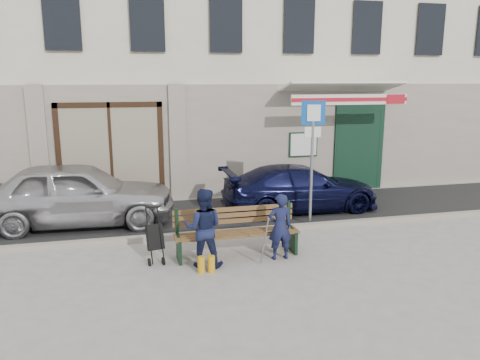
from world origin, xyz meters
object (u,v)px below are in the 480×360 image
object	(u,v)px
car_silver	(77,194)
man	(280,227)
parking_sign	(312,142)
woman	(203,228)
stroller	(155,238)
car_navy	(300,188)
bench	(235,233)

from	to	relation	value
car_silver	man	world-z (taller)	car_silver
car_silver	parking_sign	world-z (taller)	parking_sign
woman	parking_sign	bearing A→B (deg)	-132.74
parking_sign	stroller	size ratio (longest dim) A/B	2.80
car_navy	parking_sign	world-z (taller)	parking_sign
car_silver	man	xyz separation A→B (m)	(3.91, -3.09, -0.12)
bench	stroller	xyz separation A→B (m)	(-1.50, 0.05, -0.00)
man	stroller	size ratio (longest dim) A/B	1.24
parking_sign	man	size ratio (longest dim) A/B	2.26
car_silver	woman	size ratio (longest dim) A/B	3.05
car_navy	parking_sign	bearing A→B (deg)	168.61
car_silver	bench	world-z (taller)	car_silver
parking_sign	bench	size ratio (longest dim) A/B	1.20
parking_sign	bench	xyz separation A→B (m)	(-2.13, -1.46, -1.49)
car_navy	man	size ratio (longest dim) A/B	3.20
car_silver	car_navy	size ratio (longest dim) A/B	1.08
bench	car_navy	bearing A→B (deg)	49.15
car_navy	parking_sign	size ratio (longest dim) A/B	1.42
car_navy	man	world-z (taller)	man
woman	stroller	bearing A→B (deg)	-11.23
parking_sign	man	bearing A→B (deg)	-115.68
car_navy	car_silver	bearing A→B (deg)	88.92
car_silver	bench	distance (m)	4.16
car_navy	woman	xyz separation A→B (m)	(-3.02, -3.09, 0.13)
man	stroller	distance (m)	2.34
car_navy	parking_sign	distance (m)	1.88
car_silver	car_navy	distance (m)	5.49
stroller	woman	bearing A→B (deg)	-39.57
man	stroller	bearing A→B (deg)	-10.95
bench	woman	world-z (taller)	woman
parking_sign	car_silver	bearing A→B (deg)	177.08
car_silver	woman	distance (m)	3.95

